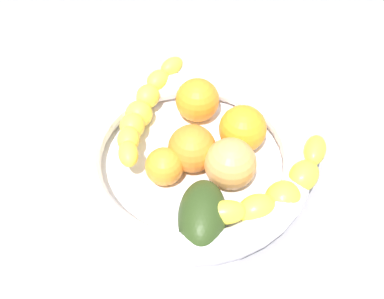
# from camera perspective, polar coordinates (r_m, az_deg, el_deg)

# --- Properties ---
(kitchen_counter) EXTENTS (1.20, 1.20, 0.03)m
(kitchen_counter) POSITION_cam_1_polar(r_m,az_deg,el_deg) (0.65, 0.00, -3.68)
(kitchen_counter) COLOR gray
(kitchen_counter) RESTS_ON ground
(fruit_bowl) EXTENTS (0.32, 0.32, 0.06)m
(fruit_bowl) POSITION_cam_1_polar(r_m,az_deg,el_deg) (0.61, 0.00, -1.19)
(fruit_bowl) COLOR white
(fruit_bowl) RESTS_ON kitchen_counter
(banana_draped_left) EXTENTS (0.15, 0.18, 0.05)m
(banana_draped_left) POSITION_cam_1_polar(r_m,az_deg,el_deg) (0.65, -6.09, 4.90)
(banana_draped_left) COLOR yellow
(banana_draped_left) RESTS_ON fruit_bowl
(banana_draped_right) EXTENTS (0.20, 0.10, 0.05)m
(banana_draped_right) POSITION_cam_1_polar(r_m,az_deg,el_deg) (0.57, 10.76, -5.07)
(banana_draped_right) COLOR yellow
(banana_draped_right) RESTS_ON fruit_bowl
(orange_front) EXTENTS (0.06, 0.06, 0.06)m
(orange_front) POSITION_cam_1_polar(r_m,az_deg,el_deg) (0.60, 0.28, 0.13)
(orange_front) COLOR orange
(orange_front) RESTS_ON fruit_bowl
(orange_mid_left) EXTENTS (0.06, 0.06, 0.06)m
(orange_mid_left) POSITION_cam_1_polar(r_m,az_deg,el_deg) (0.66, 0.67, 6.16)
(orange_mid_left) COLOR orange
(orange_mid_left) RESTS_ON fruit_bowl
(orange_mid_right) EXTENTS (0.05, 0.05, 0.05)m
(orange_mid_right) POSITION_cam_1_polar(r_m,az_deg,el_deg) (0.59, -3.46, -2.12)
(orange_mid_right) COLOR orange
(orange_mid_right) RESTS_ON fruit_bowl
(orange_rear) EXTENTS (0.07, 0.07, 0.07)m
(orange_rear) POSITION_cam_1_polar(r_m,az_deg,el_deg) (0.62, 6.30, 2.56)
(orange_rear) COLOR orange
(orange_rear) RESTS_ON fruit_bowl
(peach_blush) EXTENTS (0.07, 0.07, 0.07)m
(peach_blush) POSITION_cam_1_polar(r_m,az_deg,el_deg) (0.58, 4.78, -1.76)
(peach_blush) COLOR #E99E54
(peach_blush) RESTS_ON fruit_bowl
(avocado_dark) EXTENTS (0.09, 0.11, 0.06)m
(avocado_dark) POSITION_cam_1_polar(r_m,az_deg,el_deg) (0.54, 1.29, -8.20)
(avocado_dark) COLOR #2C411A
(avocado_dark) RESTS_ON fruit_bowl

